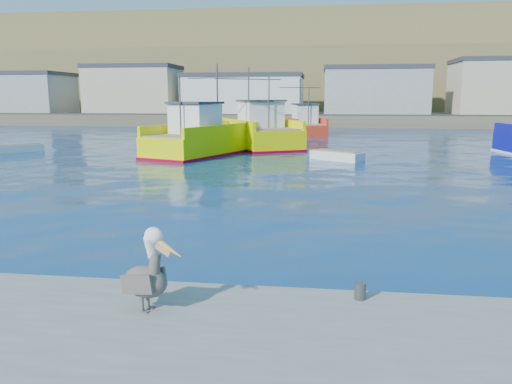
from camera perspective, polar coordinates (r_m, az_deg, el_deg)
ground at (r=12.72m, az=-3.16°, el=-7.62°), size 260.00×260.00×0.00m
dock_bollards at (r=9.25m, az=-3.43°, el=-10.50°), size 36.20×0.20×0.30m
far_shore at (r=121.19m, az=6.61°, el=12.97°), size 200.00×81.00×24.00m
trawler_yellow_a at (r=36.62m, az=-5.58°, el=6.03°), size 7.78×12.18×6.55m
trawler_yellow_b at (r=42.36m, az=-0.17°, el=6.77°), size 9.49×13.08×6.67m
boat_orange at (r=56.16m, az=5.31°, el=7.65°), size 5.93×9.56×6.16m
skiff_left at (r=41.69m, az=-25.57°, el=4.48°), size 3.21×3.43×0.76m
skiff_mid at (r=33.04m, az=9.22°, el=4.03°), size 3.57×3.03×0.76m
pelican at (r=8.53m, az=-12.32°, el=-9.25°), size 1.17×0.64×1.45m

